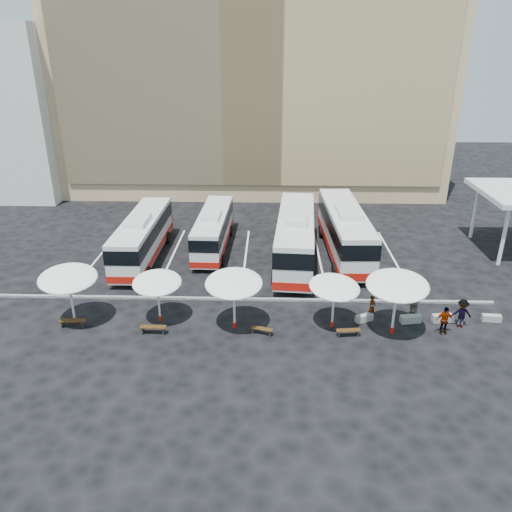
{
  "coord_description": "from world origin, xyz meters",
  "views": [
    {
      "loc": [
        1.97,
        -29.42,
        16.12
      ],
      "look_at": [
        1.0,
        3.0,
        2.2
      ],
      "focal_mm": 35.0,
      "sensor_mm": 36.0,
      "label": 1
    }
  ],
  "objects_px": {
    "bus_2": "(295,236)",
    "bus_1": "(213,229)",
    "sunshade_3": "(335,287)",
    "wood_bench_2": "(262,330)",
    "wood_bench_1": "(153,328)",
    "sunshade_2": "(234,283)",
    "wood_bench_0": "(73,322)",
    "conc_bench_1": "(411,319)",
    "sunshade_4": "(397,285)",
    "passenger_2": "(444,320)",
    "conc_bench_3": "(491,318)",
    "passenger_0": "(372,307)",
    "wood_bench_3": "(348,331)",
    "passenger_1": "(413,304)",
    "conc_bench_2": "(442,318)",
    "conc_bench_0": "(364,318)",
    "passenger_3": "(462,313)",
    "bus_3": "(345,229)",
    "sunshade_1": "(157,283)",
    "sunshade_0": "(68,278)",
    "bus_0": "(143,236)"
  },
  "relations": [
    {
      "from": "bus_0",
      "to": "conc_bench_3",
      "type": "xyz_separation_m",
      "value": [
        24.13,
        -9.27,
        -1.7
      ]
    },
    {
      "from": "bus_2",
      "to": "wood_bench_1",
      "type": "relative_size",
      "value": 8.44
    },
    {
      "from": "conc_bench_1",
      "to": "conc_bench_2",
      "type": "xyz_separation_m",
      "value": [
        2.01,
        0.19,
        -0.0
      ]
    },
    {
      "from": "bus_0",
      "to": "bus_1",
      "type": "xyz_separation_m",
      "value": [
        5.41,
        2.32,
        -0.18
      ]
    },
    {
      "from": "conc_bench_0",
      "to": "passenger_3",
      "type": "bearing_deg",
      "value": -4.73
    },
    {
      "from": "sunshade_4",
      "to": "passenger_0",
      "type": "height_order",
      "value": "sunshade_4"
    },
    {
      "from": "bus_3",
      "to": "wood_bench_3",
      "type": "xyz_separation_m",
      "value": [
        -1.36,
        -12.73,
        -1.78
      ]
    },
    {
      "from": "passenger_2",
      "to": "conc_bench_0",
      "type": "bearing_deg",
      "value": 162.17
    },
    {
      "from": "sunshade_0",
      "to": "passenger_1",
      "type": "distance_m",
      "value": 21.32
    },
    {
      "from": "sunshade_4",
      "to": "passenger_2",
      "type": "bearing_deg",
      "value": 1.78
    },
    {
      "from": "passenger_0",
      "to": "passenger_3",
      "type": "distance_m",
      "value": 5.35
    },
    {
      "from": "passenger_2",
      "to": "sunshade_0",
      "type": "bearing_deg",
      "value": 177.01
    },
    {
      "from": "conc_bench_1",
      "to": "conc_bench_3",
      "type": "height_order",
      "value": "conc_bench_1"
    },
    {
      "from": "bus_0",
      "to": "passenger_0",
      "type": "xyz_separation_m",
      "value": [
        16.66,
        -9.09,
        -1.15
      ]
    },
    {
      "from": "sunshade_2",
      "to": "passenger_1",
      "type": "xyz_separation_m",
      "value": [
        11.18,
        1.59,
        -2.1
      ]
    },
    {
      "from": "bus_2",
      "to": "conc_bench_0",
      "type": "xyz_separation_m",
      "value": [
        3.97,
        -9.32,
        -1.92
      ]
    },
    {
      "from": "bus_2",
      "to": "conc_bench_3",
      "type": "relative_size",
      "value": 11.76
    },
    {
      "from": "bus_2",
      "to": "wood_bench_1",
      "type": "bearing_deg",
      "value": -124.71
    },
    {
      "from": "passenger_2",
      "to": "passenger_3",
      "type": "bearing_deg",
      "value": 30.22
    },
    {
      "from": "wood_bench_1",
      "to": "passenger_2",
      "type": "xyz_separation_m",
      "value": [
        17.39,
        0.54,
        0.52
      ]
    },
    {
      "from": "wood_bench_3",
      "to": "passenger_2",
      "type": "xyz_separation_m",
      "value": [
        5.74,
        0.5,
        0.55
      ]
    },
    {
      "from": "wood_bench_3",
      "to": "passenger_1",
      "type": "height_order",
      "value": "passenger_1"
    },
    {
      "from": "sunshade_3",
      "to": "passenger_1",
      "type": "relative_size",
      "value": 2.12
    },
    {
      "from": "sunshade_0",
      "to": "wood_bench_1",
      "type": "xyz_separation_m",
      "value": [
        5.15,
        -1.05,
        -2.72
      ]
    },
    {
      "from": "bus_3",
      "to": "passenger_3",
      "type": "height_order",
      "value": "bus_3"
    },
    {
      "from": "sunshade_3",
      "to": "wood_bench_2",
      "type": "bearing_deg",
      "value": -167.11
    },
    {
      "from": "wood_bench_1",
      "to": "conc_bench_0",
      "type": "relative_size",
      "value": 1.37
    },
    {
      "from": "bus_2",
      "to": "sunshade_2",
      "type": "relative_size",
      "value": 3.72
    },
    {
      "from": "sunshade_2",
      "to": "passenger_3",
      "type": "height_order",
      "value": "sunshade_2"
    },
    {
      "from": "conc_bench_0",
      "to": "passenger_3",
      "type": "xyz_separation_m",
      "value": [
        5.79,
        -0.48,
        0.71
      ]
    },
    {
      "from": "bus_3",
      "to": "wood_bench_0",
      "type": "height_order",
      "value": "bus_3"
    },
    {
      "from": "bus_0",
      "to": "sunshade_4",
      "type": "distance_m",
      "value": 20.72
    },
    {
      "from": "wood_bench_0",
      "to": "conc_bench_2",
      "type": "relative_size",
      "value": 1.27
    },
    {
      "from": "bus_2",
      "to": "bus_1",
      "type": "bearing_deg",
      "value": 163.57
    },
    {
      "from": "wood_bench_2",
      "to": "conc_bench_1",
      "type": "relative_size",
      "value": 1.08
    },
    {
      "from": "bus_2",
      "to": "wood_bench_3",
      "type": "distance_m",
      "value": 11.58
    },
    {
      "from": "bus_2",
      "to": "sunshade_4",
      "type": "relative_size",
      "value": 2.97
    },
    {
      "from": "sunshade_1",
      "to": "conc_bench_2",
      "type": "bearing_deg",
      "value": 1.45
    },
    {
      "from": "conc_bench_0",
      "to": "conc_bench_3",
      "type": "distance_m",
      "value": 7.99
    },
    {
      "from": "wood_bench_0",
      "to": "conc_bench_3",
      "type": "xyz_separation_m",
      "value": [
        26.01,
        1.5,
        -0.16
      ]
    },
    {
      "from": "wood_bench_2",
      "to": "sunshade_3",
      "type": "bearing_deg",
      "value": 12.89
    },
    {
      "from": "conc_bench_1",
      "to": "passenger_3",
      "type": "relative_size",
      "value": 0.69
    },
    {
      "from": "wood_bench_1",
      "to": "passenger_2",
      "type": "distance_m",
      "value": 17.41
    },
    {
      "from": "wood_bench_2",
      "to": "passenger_3",
      "type": "xyz_separation_m",
      "value": [
        12.18,
        1.24,
        0.61
      ]
    },
    {
      "from": "bus_3",
      "to": "conc_bench_2",
      "type": "height_order",
      "value": "bus_3"
    },
    {
      "from": "sunshade_1",
      "to": "wood_bench_1",
      "type": "relative_size",
      "value": 2.24
    },
    {
      "from": "bus_1",
      "to": "bus_2",
      "type": "xyz_separation_m",
      "value": [
        6.76,
        -2.52,
        0.4
      ]
    },
    {
      "from": "wood_bench_0",
      "to": "conc_bench_1",
      "type": "bearing_deg",
      "value": 3.22
    },
    {
      "from": "bus_2",
      "to": "wood_bench_1",
      "type": "xyz_separation_m",
      "value": [
        -8.95,
        -11.15,
        -1.77
      ]
    },
    {
      "from": "conc_bench_0",
      "to": "passenger_3",
      "type": "distance_m",
      "value": 5.85
    }
  ]
}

